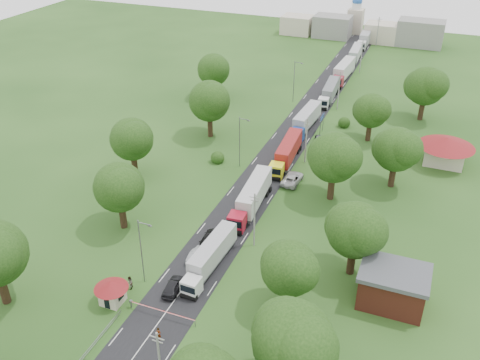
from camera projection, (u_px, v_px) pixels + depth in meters
The scene contains 43 objects.
ground at pixel (237, 213), 86.70m from camera, with size 260.00×260.00×0.00m, color #214617.
road at pixel (276, 160), 102.79m from camera, with size 8.00×200.00×0.04m, color black.
boom_barrier at pixel (153, 309), 66.56m from camera, with size 9.22×0.35×1.18m.
guard_booth at pixel (111, 289), 67.78m from camera, with size 4.40×4.40×3.45m.
info_sign at pixel (322, 120), 111.70m from camera, with size 0.12×3.10×4.10m.
pole_1 at pixel (254, 219), 76.97m from camera, with size 1.60×0.24×9.00m.
pole_2 at pixel (306, 140), 99.50m from camera, with size 1.60×0.24×9.00m.
pole_3 at pixel (339, 90), 122.03m from camera, with size 1.60×0.24×9.00m.
pole_4 at pixel (361, 56), 144.55m from camera, with size 1.60×0.24×9.00m.
pole_5 at pixel (378, 31), 167.08m from camera, with size 1.60×0.24×9.00m.
lamp_0 at pixel (142, 249), 69.51m from camera, with size 2.03×0.22×10.00m.
lamp_1 at pixel (240, 140), 97.67m from camera, with size 2.03×0.22×10.00m.
lamp_2 at pixel (295, 79), 125.84m from camera, with size 2.03×0.22×10.00m.
tree_1 at pixel (294, 339), 53.05m from camera, with size 9.60×9.60×12.05m.
tree_2 at pixel (290, 268), 64.58m from camera, with size 8.00×8.00×10.10m.
tree_3 at pixel (355, 229), 70.42m from camera, with size 8.80×8.80×11.07m.
tree_4 at pixel (334, 157), 86.82m from camera, with size 9.60×9.60×12.05m.
tree_5 at pixel (397, 149), 90.70m from camera, with size 8.80×8.80×11.07m.
tree_6 at pixel (372, 110), 106.91m from camera, with size 8.00×8.00×10.10m.
tree_7 at pixel (426, 86), 115.51m from camera, with size 9.60×9.60×12.05m.
tree_10 at pixel (120, 187), 79.91m from camera, with size 8.80×8.80×11.07m.
tree_11 at pixel (132, 139), 94.20m from camera, with size 8.80×8.80×11.07m.
tree_12 at pixel (210, 101), 108.08m from camera, with size 9.60×9.60×12.05m.
tree_13 at pixel (214, 69), 127.02m from camera, with size 8.80×8.80×11.07m.
house_brick at pixel (393, 287), 67.47m from camera, with size 8.60×6.60×5.20m.
house_cream at pixel (446, 147), 99.49m from camera, with size 10.08×10.08×5.80m.
distant_town at pixel (365, 30), 173.23m from camera, with size 52.00×8.00×8.00m.
church at pixel (356, 17), 180.20m from camera, with size 5.00×5.00×12.30m.
truck_0 at pixel (210, 256), 73.77m from camera, with size 2.87×13.71×3.79m.
truck_1 at pixel (252, 197), 86.73m from camera, with size 3.50×15.51×4.28m.
truck_2 at pixel (287, 152), 100.67m from camera, with size 3.29×14.94×4.12m.
truck_3 at pixel (306, 120), 113.59m from camera, with size 3.20×15.00×4.14m.
truck_4 at pixel (330, 92), 128.45m from camera, with size 3.15×14.17×3.91m.
truck_5 at pixel (343, 71), 140.93m from camera, with size 3.36×15.82×4.37m.
truck_6 at pixel (355, 55), 154.22m from camera, with size 3.03×14.42×3.98m.
truck_7 at pixel (365, 38), 168.98m from camera, with size 3.04×15.42×4.27m.
car_lane_front at pixel (173, 286), 70.32m from camera, with size 1.86×4.64×1.58m, color black.
car_lane_mid at pixel (197, 255), 76.20m from camera, with size 1.51×4.33×1.43m, color #95989D.
car_lane_rear at pixel (210, 237), 79.84m from camera, with size 1.98×4.88×1.42m, color black.
car_verge_near at pixel (292, 179), 94.73m from camera, with size 2.76×5.99×1.66m, color #BABABA.
car_verge_far at pixel (319, 139), 108.90m from camera, with size 1.75×4.35×1.48m, color #4D5054.
pedestrian_near at pixel (159, 334), 62.87m from camera, with size 0.65×0.43×1.78m, color gray.
pedestrian_booth at pixel (130, 283), 70.57m from camera, with size 0.95×0.74×1.95m, color gray.
Camera 1 is at (26.94, -67.06, 48.20)m, focal length 40.00 mm.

